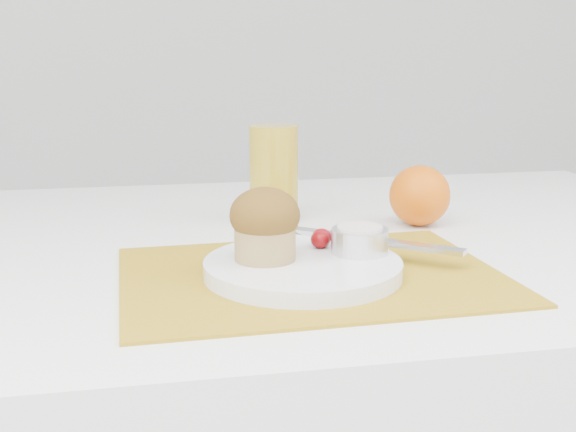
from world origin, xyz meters
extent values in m
cube|color=#A27C16|center=(-0.05, -0.12, 0.75)|extent=(0.41, 0.30, 0.00)
cylinder|color=white|center=(-0.07, -0.13, 0.76)|extent=(0.26, 0.26, 0.02)
cylinder|color=silver|center=(0.00, -0.11, 0.78)|extent=(0.07, 0.07, 0.03)
cylinder|color=silver|center=(0.00, -0.11, 0.80)|extent=(0.06, 0.06, 0.01)
ellipsoid|color=#5A020A|center=(-0.03, -0.08, 0.78)|extent=(0.02, 0.02, 0.02)
ellipsoid|color=#500204|center=(-0.04, -0.09, 0.78)|extent=(0.02, 0.02, 0.02)
cube|color=#B9BAC2|center=(0.03, -0.08, 0.77)|extent=(0.18, 0.15, 0.01)
sphere|color=#DD5F07|center=(0.14, 0.07, 0.79)|extent=(0.08, 0.08, 0.08)
cylinder|color=gold|center=(-0.05, 0.13, 0.82)|extent=(0.09, 0.09, 0.14)
cylinder|color=tan|center=(-0.10, -0.12, 0.79)|extent=(0.07, 0.07, 0.03)
ellipsoid|color=#3B240A|center=(-0.10, -0.12, 0.82)|extent=(0.07, 0.07, 0.06)
camera|label=1|loc=(-0.22, -0.84, 0.99)|focal=45.00mm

